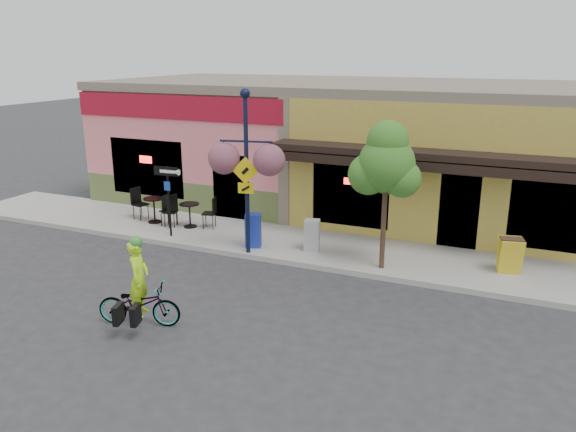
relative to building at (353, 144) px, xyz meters
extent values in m
plane|color=#2D2D30|center=(0.00, -7.50, -2.25)|extent=(90.00, 90.00, 0.00)
cube|color=#9E9B93|center=(0.00, -5.50, -2.17)|extent=(24.00, 3.00, 0.15)
cube|color=#A8A59E|center=(0.00, -6.95, -2.17)|extent=(24.00, 0.12, 0.15)
imported|color=#952E0D|center=(-1.14, -11.34, -1.79)|extent=(1.87, 1.10, 0.93)
imported|color=#BDFF1A|center=(-1.09, -11.34, -1.44)|extent=(0.54, 0.68, 1.62)
camera|label=1|loc=(6.02, -19.97, 3.35)|focal=35.00mm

